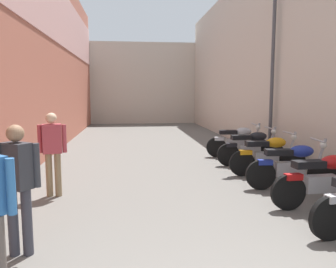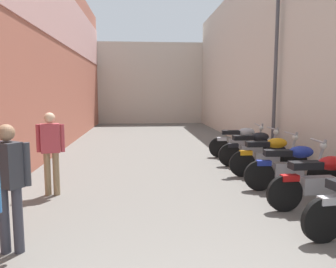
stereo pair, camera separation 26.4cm
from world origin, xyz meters
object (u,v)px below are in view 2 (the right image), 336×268
motorcycle_fourth (292,166)px  motorcycle_seventh (240,141)px  pedestrian_further_down (51,147)px  street_lamp (273,56)px  motorcycle_fifth (269,155)px  pedestrian_mid_alley (9,179)px  motorcycle_third (321,180)px  motorcycle_sixth (253,147)px

motorcycle_fourth → motorcycle_seventh: bearing=90.0°
pedestrian_further_down → street_lamp: (5.35, 2.85, 2.03)m
street_lamp → motorcycle_fourth: bearing=-103.5°
motorcycle_fourth → street_lamp: size_ratio=0.36×
motorcycle_fifth → motorcycle_seventh: bearing=90.0°
pedestrian_mid_alley → motorcycle_fourth: bearing=26.4°
street_lamp → motorcycle_third: bearing=-99.9°
motorcycle_fifth → pedestrian_further_down: bearing=-166.9°
pedestrian_mid_alley → pedestrian_further_down: same height
street_lamp → motorcycle_seventh: bearing=144.7°
pedestrian_mid_alley → street_lamp: size_ratio=0.31×
motorcycle_seventh → street_lamp: street_lamp is taller
pedestrian_mid_alley → motorcycle_seventh: bearing=51.5°
motorcycle_third → motorcycle_fourth: size_ratio=1.00×
motorcycle_sixth → pedestrian_mid_alley: (-4.53, -4.53, 0.42)m
motorcycle_seventh → motorcycle_fourth: bearing=-90.0°
motorcycle_sixth → street_lamp: street_lamp is taller
motorcycle_third → pedestrian_further_down: (-4.64, 1.18, 0.42)m
motorcycle_fourth → pedestrian_further_down: 4.66m
motorcycle_third → motorcycle_fifth: size_ratio=1.00×
pedestrian_further_down → street_lamp: size_ratio=0.31×
motorcycle_fifth → street_lamp: 3.10m
motorcycle_fourth → pedestrian_further_down: (-4.64, 0.09, 0.42)m
motorcycle_sixth → pedestrian_further_down: pedestrian_further_down is taller
motorcycle_seventh → street_lamp: (0.71, -0.50, 2.45)m
motorcycle_third → pedestrian_mid_alley: size_ratio=1.18×
motorcycle_sixth → motorcycle_third: bearing=-90.0°
motorcycle_sixth → motorcycle_seventh: bearing=90.0°
motorcycle_seventh → pedestrian_further_down: pedestrian_further_down is taller
motorcycle_fifth → pedestrian_mid_alley: size_ratio=1.18×
motorcycle_third → motorcycle_sixth: same height
motorcycle_sixth → pedestrian_mid_alley: pedestrian_mid_alley is taller
motorcycle_third → street_lamp: (0.71, 4.04, 2.45)m
motorcycle_fifth → motorcycle_seventh: size_ratio=1.00×
motorcycle_fifth → street_lamp: (0.71, 1.77, 2.45)m
motorcycle_seventh → pedestrian_mid_alley: bearing=-128.5°
motorcycle_fifth → street_lamp: size_ratio=0.36×
motorcycle_seventh → pedestrian_mid_alley: size_ratio=1.17×
motorcycle_fourth → pedestrian_mid_alley: bearing=-153.6°
motorcycle_fourth → pedestrian_further_down: size_ratio=1.18×
motorcycle_sixth → pedestrian_mid_alley: bearing=-135.0°
motorcycle_fourth → street_lamp: bearing=76.5°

